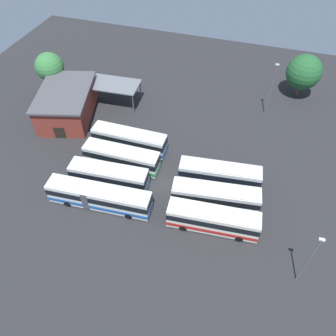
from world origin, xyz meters
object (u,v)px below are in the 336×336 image
(bus_row0_slot0, at_px, (99,197))
(bus_row0_slot2, at_px, (122,157))
(depot_building, at_px, (67,104))
(lamp_post_by_building, at_px, (271,88))
(bus_row1_slot2, at_px, (220,175))
(tree_north_edge, at_px, (50,67))
(maintenance_shelter, at_px, (111,85))
(bus_row0_slot1, at_px, (109,176))
(tree_northeast, at_px, (304,72))
(bus_row1_slot0, at_px, (213,219))
(lamp_post_mid_lot, at_px, (309,259))
(bus_row1_slot1, at_px, (216,197))
(bus_row0_slot3, at_px, (129,140))

(bus_row0_slot0, height_order, bus_row0_slot2, same)
(depot_building, relative_size, lamp_post_by_building, 1.49)
(bus_row1_slot2, relative_size, tree_north_edge, 1.45)
(bus_row0_slot2, distance_m, tree_north_edge, 24.51)
(bus_row0_slot0, xyz_separation_m, maintenance_shelter, (-7.97, 22.24, 1.89))
(bus_row0_slot1, height_order, tree_northeast, tree_northeast)
(bus_row1_slot0, bearing_deg, bus_row1_slot2, 95.39)
(bus_row0_slot2, relative_size, bus_row1_slot0, 0.97)
(bus_row1_slot0, relative_size, maintenance_shelter, 1.16)
(maintenance_shelter, bearing_deg, lamp_post_mid_lot, -36.59)
(maintenance_shelter, distance_m, tree_north_edge, 11.84)
(bus_row1_slot1, relative_size, tree_northeast, 1.46)
(bus_row0_slot1, height_order, tree_north_edge, tree_north_edge)
(bus_row0_slot2, height_order, lamp_post_mid_lot, lamp_post_mid_lot)
(bus_row0_slot0, height_order, bus_row0_slot1, same)
(depot_building, distance_m, maintenance_shelter, 8.46)
(bus_row0_slot2, relative_size, bus_row0_slot3, 0.97)
(lamp_post_by_building, bearing_deg, bus_row0_slot0, -125.00)
(tree_north_edge, bearing_deg, bus_row1_slot0, -30.84)
(bus_row0_slot0, height_order, bus_row1_slot2, same)
(bus_row1_slot0, distance_m, maintenance_shelter, 31.45)
(maintenance_shelter, bearing_deg, depot_building, -133.74)
(tree_northeast, bearing_deg, bus_row1_slot0, -105.00)
(bus_row1_slot0, distance_m, tree_northeast, 34.93)
(depot_building, bearing_deg, bus_row0_slot3, -19.01)
(bus_row1_slot1, relative_size, tree_north_edge, 1.48)
(lamp_post_mid_lot, bearing_deg, bus_row0_slot1, 165.83)
(bus_row0_slot3, relative_size, tree_north_edge, 1.47)
(bus_row0_slot0, relative_size, bus_row1_slot0, 1.21)
(lamp_post_mid_lot, height_order, tree_north_edge, lamp_post_mid_lot)
(bus_row1_slot0, bearing_deg, lamp_post_by_building, 81.61)
(lamp_post_by_building, bearing_deg, tree_north_edge, -172.13)
(maintenance_shelter, height_order, tree_northeast, tree_northeast)
(bus_row0_slot2, relative_size, tree_northeast, 1.41)
(bus_row0_slot2, height_order, maintenance_shelter, maintenance_shelter)
(bus_row0_slot1, distance_m, bus_row0_slot2, 3.91)
(lamp_post_mid_lot, bearing_deg, bus_row0_slot3, 151.15)
(tree_north_edge, bearing_deg, lamp_post_mid_lot, -28.45)
(bus_row1_slot1, bearing_deg, bus_row0_slot3, 155.33)
(bus_row0_slot1, height_order, maintenance_shelter, maintenance_shelter)
(bus_row0_slot1, relative_size, bus_row1_slot1, 0.95)
(lamp_post_mid_lot, height_order, tree_northeast, lamp_post_mid_lot)
(bus_row0_slot0, xyz_separation_m, lamp_post_by_building, (19.01, 27.15, 3.41))
(lamp_post_mid_lot, bearing_deg, maintenance_shelter, 143.41)
(lamp_post_by_building, height_order, tree_northeast, lamp_post_by_building)
(bus_row1_slot1, height_order, lamp_post_by_building, lamp_post_by_building)
(bus_row0_slot1, bearing_deg, bus_row1_slot0, -10.01)
(tree_northeast, bearing_deg, lamp_post_mid_lot, -87.42)
(bus_row0_slot3, relative_size, bus_row1_slot1, 0.99)
(bus_row0_slot2, height_order, bus_row1_slot0, same)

